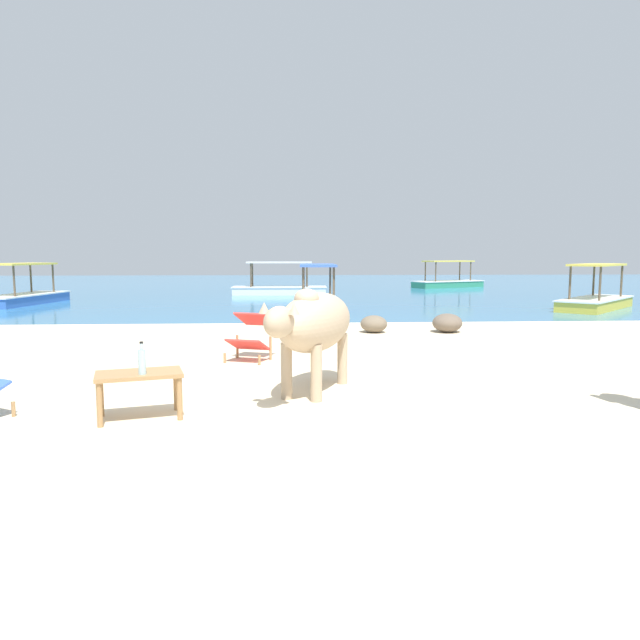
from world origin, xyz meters
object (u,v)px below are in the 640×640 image
at_px(boat_white, 279,288).
at_px(boat_yellow, 596,299).
at_px(cow, 314,323).
at_px(low_bench_table, 139,380).
at_px(boat_teal, 318,302).
at_px(bottle, 142,361).
at_px(deck_chair_far, 252,333).
at_px(boat_green, 448,282).
at_px(boat_blue, 24,295).

height_order(boat_white, boat_yellow, same).
height_order(cow, boat_white, boat_white).
relative_size(cow, boat_yellow, 0.59).
xyz_separation_m(low_bench_table, boat_teal, (2.18, 10.29, -0.11)).
height_order(bottle, boat_yellow, boat_yellow).
relative_size(deck_chair_far, boat_yellow, 0.26).
bearing_deg(bottle, boat_teal, 78.45).
bearing_deg(boat_green, deck_chair_far, 41.68).
xyz_separation_m(boat_blue, boat_green, (16.06, 8.87, 0.00)).
xyz_separation_m(cow, boat_teal, (0.53, 9.35, -0.51)).
bearing_deg(boat_green, cow, 45.58).
xyz_separation_m(boat_blue, boat_teal, (9.11, -3.02, 0.00)).
bearing_deg(bottle, boat_blue, 117.54).
bearing_deg(boat_yellow, boat_blue, -54.51).
relative_size(boat_blue, boat_yellow, 1.10).
bearing_deg(boat_blue, boat_yellow, 88.42).
xyz_separation_m(bottle, boat_blue, (-6.99, 13.41, -0.30)).
bearing_deg(boat_yellow, cow, 3.16).
relative_size(boat_white, boat_green, 0.97).
bearing_deg(boat_white, boat_teal, -79.82).
height_order(boat_white, boat_teal, same).
xyz_separation_m(low_bench_table, deck_chair_far, (0.85, 2.96, 0.03)).
relative_size(cow, boat_blue, 0.53).
relative_size(boat_blue, boat_teal, 1.02).
height_order(low_bench_table, boat_blue, boat_blue).
bearing_deg(boat_green, boat_yellow, 70.03).
xyz_separation_m(cow, boat_yellow, (8.50, 9.69, -0.51)).
bearing_deg(boat_teal, boat_yellow, -85.69).
xyz_separation_m(deck_chair_far, boat_blue, (-7.78, 10.35, -0.13)).
bearing_deg(bottle, low_bench_table, 119.72).
distance_m(low_bench_table, bottle, 0.22).
height_order(cow, boat_blue, boat_blue).
xyz_separation_m(boat_yellow, boat_teal, (-7.97, -0.34, 0.00)).
bearing_deg(boat_blue, bottle, 34.89).
xyz_separation_m(cow, boat_white, (-0.60, 16.43, -0.51)).
bearing_deg(boat_teal, boat_green, -28.42).
height_order(boat_blue, boat_green, same).
bearing_deg(cow, boat_blue, -122.30).
relative_size(boat_blue, boat_green, 0.99).
distance_m(boat_white, boat_blue, 8.95).
distance_m(boat_blue, boat_teal, 9.60).
height_order(boat_blue, boat_yellow, same).
height_order(boat_white, boat_green, same).
bearing_deg(boat_white, boat_green, 31.91).
bearing_deg(deck_chair_far, boat_blue, -123.01).
bearing_deg(boat_white, boat_blue, -152.01).
relative_size(cow, bottle, 6.83).
xyz_separation_m(deck_chair_far, boat_green, (8.28, 19.22, -0.13)).
relative_size(boat_yellow, boat_green, 0.90).
height_order(low_bench_table, boat_teal, boat_teal).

